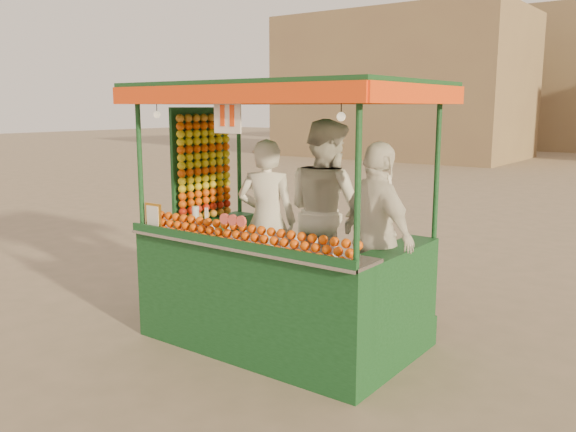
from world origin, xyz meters
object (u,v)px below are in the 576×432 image
Objects in this scene: vendor_middle at (326,212)px; vendor_right at (377,237)px; juice_cart at (271,262)px; vendor_left at (267,221)px.

vendor_middle is 1.11× the size of vendor_right.
juice_cart reaches higher than vendor_middle.
juice_cart is 1.62× the size of vendor_right.
vendor_middle reaches higher than vendor_right.
vendor_middle is at bearing -171.22° from vendor_left.
vendor_middle is at bearing 1.92° from vendor_right.
juice_cart is 0.76m from vendor_middle.
juice_cart reaches higher than vendor_right.
juice_cart is 0.53m from vendor_left.
juice_cart reaches higher than vendor_left.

